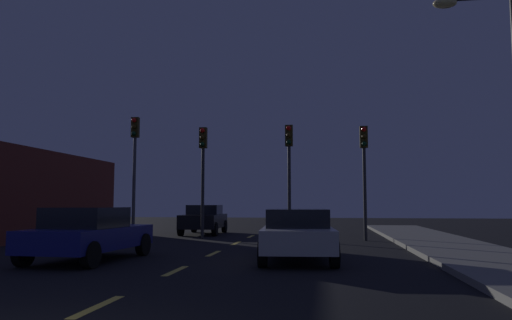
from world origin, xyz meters
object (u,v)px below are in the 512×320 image
at_px(traffic_signal_center_right, 289,159).
at_px(car_stopped_ahead, 297,233).
at_px(car_adjacent_lane, 89,233).
at_px(traffic_signal_center_left, 203,160).
at_px(traffic_signal_far_left, 135,154).
at_px(car_oncoming_far, 204,219).
at_px(street_lamp_right, 504,97).
at_px(traffic_signal_far_right, 364,160).

relative_size(traffic_signal_center_right, car_stopped_ahead, 1.04).
bearing_deg(car_adjacent_lane, car_stopped_ahead, 10.96).
bearing_deg(traffic_signal_center_left, traffic_signal_far_left, 179.98).
xyz_separation_m(traffic_signal_center_right, car_oncoming_far, (-4.47, 3.25, -2.65)).
relative_size(traffic_signal_far_left, street_lamp_right, 0.82).
height_order(traffic_signal_center_left, car_oncoming_far, traffic_signal_center_left).
distance_m(traffic_signal_far_right, street_lamp_right, 8.95).
bearing_deg(car_adjacent_lane, traffic_signal_far_left, 104.28).
bearing_deg(traffic_signal_far_right, traffic_signal_center_left, 180.00).
height_order(traffic_signal_far_right, car_stopped_ahead, traffic_signal_far_right).
bearing_deg(traffic_signal_center_left, traffic_signal_center_right, 0.00).
relative_size(traffic_signal_far_right, car_oncoming_far, 1.19).
relative_size(car_stopped_ahead, car_adjacent_lane, 1.13).
height_order(traffic_signal_center_left, traffic_signal_center_right, traffic_signal_center_right).
bearing_deg(street_lamp_right, car_adjacent_lane, 176.99).
xyz_separation_m(traffic_signal_center_left, street_lamp_right, (9.31, -8.58, 0.59)).
xyz_separation_m(traffic_signal_center_left, traffic_signal_center_right, (3.73, 0.00, 0.01)).
height_order(car_adjacent_lane, street_lamp_right, street_lamp_right).
bearing_deg(traffic_signal_far_left, car_stopped_ahead, -42.79).
height_order(traffic_signal_center_left, car_stopped_ahead, traffic_signal_center_left).
relative_size(car_oncoming_far, street_lamp_right, 0.61).
xyz_separation_m(car_stopped_ahead, street_lamp_right, (4.88, -1.61, 3.25)).
bearing_deg(car_stopped_ahead, car_adjacent_lane, -169.04).
xyz_separation_m(traffic_signal_center_left, car_stopped_ahead, (4.43, -6.97, -2.66)).
xyz_separation_m(car_stopped_ahead, car_oncoming_far, (-5.17, 10.23, 0.03)).
distance_m(traffic_signal_far_left, traffic_signal_far_right, 9.95).
relative_size(traffic_signal_far_left, traffic_signal_center_left, 1.11).
bearing_deg(car_oncoming_far, traffic_signal_center_left, -77.22).
bearing_deg(street_lamp_right, traffic_signal_far_right, 106.07).
distance_m(traffic_signal_center_right, car_adjacent_lane, 9.73).
bearing_deg(traffic_signal_far_left, car_adjacent_lane, -75.72).
distance_m(traffic_signal_far_left, car_oncoming_far, 5.00).
xyz_separation_m(traffic_signal_center_right, traffic_signal_far_right, (3.10, -0.00, -0.08)).
relative_size(car_adjacent_lane, street_lamp_right, 0.63).
height_order(traffic_signal_center_left, street_lamp_right, street_lamp_right).
bearing_deg(street_lamp_right, traffic_signal_center_right, 123.01).
bearing_deg(car_stopped_ahead, traffic_signal_center_right, 95.73).
bearing_deg(traffic_signal_center_right, traffic_signal_far_left, 179.99).
height_order(traffic_signal_far_left, traffic_signal_far_right, traffic_signal_far_left).
distance_m(traffic_signal_far_left, street_lamp_right, 15.09).
relative_size(traffic_signal_far_left, traffic_signal_far_right, 1.13).
relative_size(traffic_signal_center_left, car_oncoming_far, 1.21).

